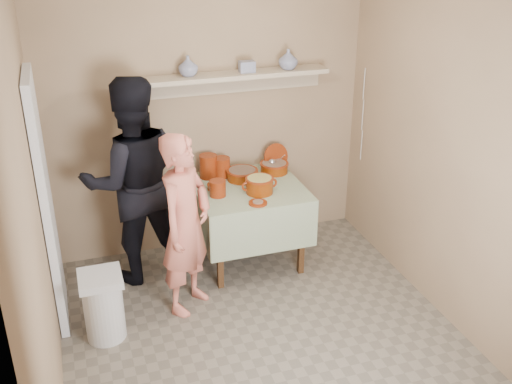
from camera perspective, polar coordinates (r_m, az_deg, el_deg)
name	(u,v)px	position (r m, az deg, el deg)	size (l,w,h in m)	color
ground	(268,347)	(4.71, 1.17, -14.51)	(3.50, 3.50, 0.00)	#6E6456
tile_panel	(47,204)	(4.82, -19.30, -1.04)	(0.06, 0.70, 2.00)	silver
plate_stack_a	(208,166)	(5.58, -4.57, 2.46)	(0.17, 0.17, 0.22)	#6D1D06
plate_stack_b	(222,167)	(5.59, -3.28, 2.37)	(0.16, 0.16, 0.19)	#6D1D06
bowl_stack	(218,188)	(5.21, -3.67, 0.35)	(0.14, 0.14, 0.14)	#6D1D06
empty_bowl	(216,186)	(5.37, -3.83, 0.54)	(0.16, 0.16, 0.05)	#6D1D06
propped_lid	(276,156)	(5.77, 1.92, 3.40)	(0.25, 0.25, 0.02)	#6D1D06
vase_right	(288,59)	(5.53, 3.09, 12.52)	(0.17, 0.17, 0.18)	navy
vase_left	(188,66)	(5.31, -6.49, 11.84)	(0.17, 0.17, 0.18)	navy
ceramic_box	(247,67)	(5.42, -0.87, 11.85)	(0.14, 0.10, 0.10)	navy
person_cook	(186,225)	(4.78, -6.70, -3.11)	(0.56, 0.36, 1.52)	#D26D5A
person_helper	(133,182)	(5.23, -11.65, 0.98)	(0.89, 0.69, 1.83)	black
room_shell	(270,149)	(3.90, 1.38, 4.13)	(3.04, 3.54, 2.62)	#9C7E5F
serving_table	(248,198)	(5.47, -0.75, -0.58)	(0.97, 0.97, 0.76)	#4C2D16
cazuela_meat_a	(242,174)	(5.53, -1.33, 1.76)	(0.30, 0.30, 0.10)	#622106
cazuela_meat_b	(274,167)	(5.69, 1.74, 2.44)	(0.28, 0.28, 0.10)	#622106
ladle	(273,162)	(5.66, 1.59, 2.89)	(0.08, 0.26, 0.19)	silver
cazuela_rice	(259,184)	(5.25, 0.33, 0.78)	(0.33, 0.25, 0.14)	#622106
front_plate	(258,203)	(5.08, 0.19, -1.03)	(0.16, 0.16, 0.03)	#6D1D06
wall_shelf	(230,78)	(5.44, -2.53, 10.84)	(1.80, 0.25, 0.21)	tan
trash_bin	(104,306)	(4.78, -14.32, -10.48)	(0.32, 0.32, 0.56)	silver
electrical_cord	(363,115)	(5.87, 10.13, 7.22)	(0.01, 0.05, 0.90)	silver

